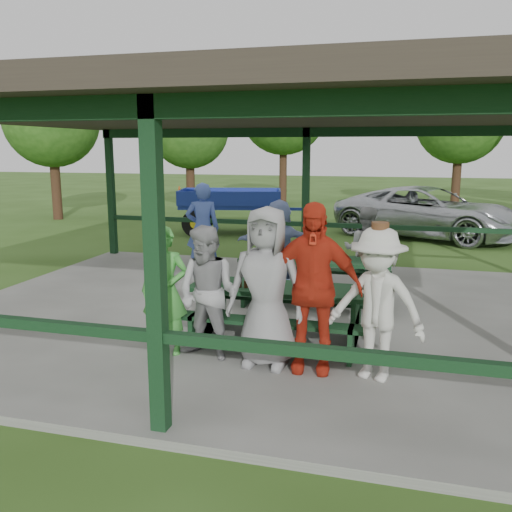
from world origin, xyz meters
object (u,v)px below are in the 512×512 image
(picnic_table_near, at_px, (279,307))
(picnic_table_far, at_px, (315,274))
(farm_trailer, at_px, (231,210))
(contestant_white_fedora, at_px, (377,304))
(spectator_grey, at_px, (365,250))
(spectator_lblue, at_px, (279,244))
(contestant_grey_left, at_px, (208,293))
(contestant_grey_mid, at_px, (266,287))
(contestant_green, at_px, (165,291))
(spectator_blue, at_px, (203,229))
(contestant_red, at_px, (311,288))
(pickup_truck, at_px, (429,212))

(picnic_table_near, height_order, picnic_table_far, same)
(picnic_table_near, height_order, farm_trailer, farm_trailer)
(contestant_white_fedora, relative_size, spectator_grey, 1.15)
(picnic_table_far, relative_size, spectator_lblue, 1.51)
(contestant_grey_left, bearing_deg, contestant_grey_mid, 12.47)
(contestant_green, bearing_deg, farm_trailer, 94.81)
(spectator_blue, bearing_deg, contestant_grey_left, 90.65)
(spectator_lblue, bearing_deg, contestant_white_fedora, 100.23)
(spectator_lblue, bearing_deg, spectator_grey, 163.76)
(picnic_table_near, distance_m, contestant_grey_left, 1.16)
(contestant_red, xyz_separation_m, pickup_truck, (1.74, 11.02, -0.33))
(spectator_lblue, xyz_separation_m, pickup_truck, (2.96, 7.36, -0.16))
(spectator_grey, bearing_deg, farm_trailer, -50.26)
(farm_trailer, bearing_deg, spectator_grey, -68.11)
(contestant_green, relative_size, contestant_grey_left, 0.98)
(contestant_red, xyz_separation_m, contestant_white_fedora, (0.74, -0.06, -0.12))
(picnic_table_near, distance_m, farm_trailer, 10.16)
(picnic_table_far, xyz_separation_m, contestant_white_fedora, (1.15, -2.93, 0.40))
(contestant_grey_mid, xyz_separation_m, pickup_truck, (2.28, 11.02, -0.29))
(picnic_table_near, relative_size, contestant_red, 1.20)
(contestant_grey_mid, height_order, spectator_blue, contestant_grey_mid)
(picnic_table_far, distance_m, spectator_blue, 2.97)
(spectator_grey, bearing_deg, contestant_grey_left, 70.95)
(picnic_table_far, xyz_separation_m, spectator_blue, (-2.55, 1.44, 0.47))
(spectator_grey, xyz_separation_m, farm_trailer, (-4.64, 6.62, -0.14))
(contestant_grey_mid, height_order, farm_trailer, contestant_grey_mid)
(contestant_green, xyz_separation_m, spectator_blue, (-1.10, 4.26, 0.13))
(contestant_white_fedora, relative_size, pickup_truck, 0.32)
(contestant_green, distance_m, contestant_grey_mid, 1.33)
(contestant_grey_left, xyz_separation_m, spectator_blue, (-1.68, 4.29, 0.11))
(contestant_grey_left, relative_size, contestant_red, 0.84)
(contestant_red, bearing_deg, pickup_truck, 78.54)
(contestant_grey_left, xyz_separation_m, contestant_red, (1.27, -0.01, 0.16))
(contestant_red, bearing_deg, contestant_grey_left, 177.12)
(picnic_table_far, xyz_separation_m, farm_trailer, (-3.88, 7.45, 0.17))
(contestant_white_fedora, bearing_deg, contestant_grey_mid, -164.84)
(contestant_red, distance_m, spectator_blue, 5.22)
(picnic_table_near, height_order, spectator_blue, spectator_blue)
(spectator_grey, bearing_deg, picnic_table_near, 76.65)
(contestant_grey_left, distance_m, spectator_lblue, 3.65)
(pickup_truck, bearing_deg, contestant_grey_left, -171.27)
(picnic_table_near, xyz_separation_m, contestant_grey_left, (-0.70, -0.86, 0.36))
(spectator_blue, relative_size, spectator_grey, 1.21)
(contestant_grey_left, distance_m, pickup_truck, 11.42)
(picnic_table_near, bearing_deg, spectator_grey, 71.91)
(spectator_blue, bearing_deg, pickup_truck, -145.73)
(pickup_truck, relative_size, farm_trailer, 1.28)
(picnic_table_near, bearing_deg, picnic_table_far, 85.28)
(contestant_grey_left, height_order, farm_trailer, contestant_grey_left)
(contestant_grey_left, xyz_separation_m, contestant_white_fedora, (2.01, -0.07, 0.04))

